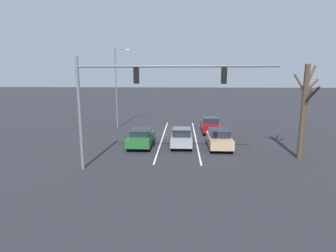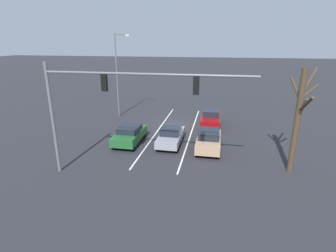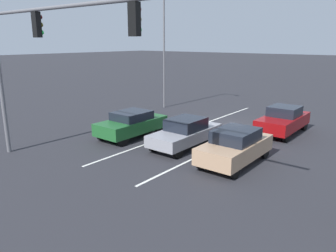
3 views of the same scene
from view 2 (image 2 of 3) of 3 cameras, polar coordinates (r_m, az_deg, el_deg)
ground_plane at (r=26.88m, az=2.20°, el=0.30°), size 240.00×240.00×0.00m
lane_stripe_left_divider at (r=24.58m, az=5.09°, el=-1.45°), size 0.12×16.46×0.01m
lane_stripe_center_divider at (r=25.09m, az=-2.23°, el=-0.99°), size 0.12×16.46×0.01m
car_darkgreen_rightlane_front at (r=22.01m, az=-8.35°, el=-1.80°), size 1.88×4.15×1.48m
car_gray_midlane_front at (r=21.61m, az=0.64°, el=-2.04°), size 1.73×4.43×1.49m
car_tan_leftlane_front at (r=20.73m, az=8.84°, el=-3.02°), size 1.81×4.13×1.57m
car_maroon_leftlane_second at (r=26.60m, az=9.30°, el=1.71°), size 1.82×4.36×1.61m
traffic_signal_gantry at (r=15.55m, az=-13.37°, el=6.28°), size 12.09×0.37×7.04m
street_lamp_right_shoulder at (r=29.52m, az=-10.82°, el=11.71°), size 1.75×0.24×8.98m
bare_tree_near at (r=18.01m, az=26.51°, el=1.76°), size 1.66×2.67×6.70m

